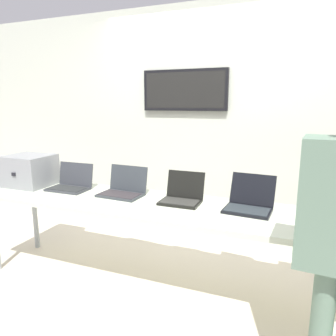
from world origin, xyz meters
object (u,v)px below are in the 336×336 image
at_px(equipment_box, 30,170).
at_px(laptop_station_3, 249,202).
at_px(laptop_station_4, 332,211).
at_px(workbench, 181,212).
at_px(laptop_station_0, 71,183).
at_px(laptop_station_1, 123,188).
at_px(laptop_station_2, 182,195).

relative_size(equipment_box, laptop_station_3, 1.16).
bearing_deg(laptop_station_4, equipment_box, -178.70).
relative_size(workbench, laptop_station_0, 9.99).
bearing_deg(laptop_station_0, laptop_station_4, 0.91).
distance_m(equipment_box, laptop_station_1, 1.02).
height_order(laptop_station_1, laptop_station_3, laptop_station_3).
distance_m(laptop_station_1, laptop_station_4, 1.64).
height_order(laptop_station_0, laptop_station_2, same).
bearing_deg(laptop_station_1, laptop_station_3, 0.17).
bearing_deg(laptop_station_1, laptop_station_2, -0.38).
bearing_deg(laptop_station_0, equipment_box, -176.82).
relative_size(laptop_station_2, laptop_station_4, 0.97).
relative_size(laptop_station_3, laptop_station_4, 1.11).
bearing_deg(laptop_station_0, laptop_station_2, 0.43).
distance_m(workbench, equipment_box, 1.60).
bearing_deg(laptop_station_3, workbench, -167.16).
relative_size(laptop_station_0, laptop_station_1, 0.95).
relative_size(laptop_station_1, laptop_station_3, 1.07).
bearing_deg(equipment_box, laptop_station_0, 3.18).
bearing_deg(laptop_station_3, laptop_station_1, -179.83).
bearing_deg(laptop_station_3, equipment_box, -178.88).
bearing_deg(laptop_station_2, laptop_station_3, 0.73).
height_order(workbench, equipment_box, equipment_box).
bearing_deg(laptop_station_2, laptop_station_1, 179.62).
xyz_separation_m(laptop_station_1, laptop_station_4, (1.64, 0.02, -0.00)).
bearing_deg(laptop_station_0, workbench, -5.11).
bearing_deg(laptop_station_4, workbench, -172.79).
distance_m(equipment_box, laptop_station_4, 2.66).
xyz_separation_m(equipment_box, laptop_station_0, (0.46, 0.03, -0.09)).
distance_m(workbench, laptop_station_1, 0.59).
bearing_deg(laptop_station_3, laptop_station_0, -179.47).
relative_size(equipment_box, laptop_station_0, 1.14).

